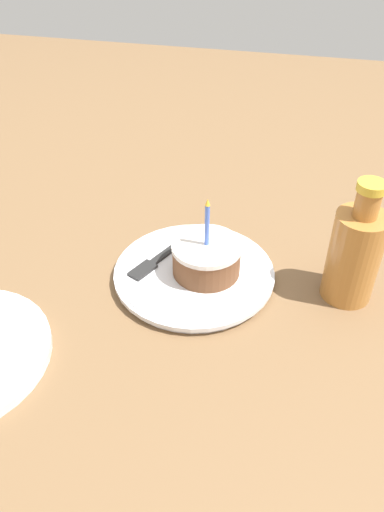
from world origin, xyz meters
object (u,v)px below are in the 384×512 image
at_px(cake_slice, 206,258).
at_px(fork, 165,254).
at_px(bottle, 355,255).
at_px(plate, 192,273).

bearing_deg(cake_slice, fork, -17.49).
bearing_deg(fork, bottle, 178.10).
bearing_deg(plate, cake_slice, -178.41).
relative_size(fork, bottle, 0.86).
bearing_deg(cake_slice, bottle, -176.32).
height_order(plate, fork, fork).
xyz_separation_m(cake_slice, bottle, (-0.21, -0.01, 0.03)).
relative_size(cake_slice, bottle, 0.68).
relative_size(plate, cake_slice, 1.91).
distance_m(plate, bottle, 0.25).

